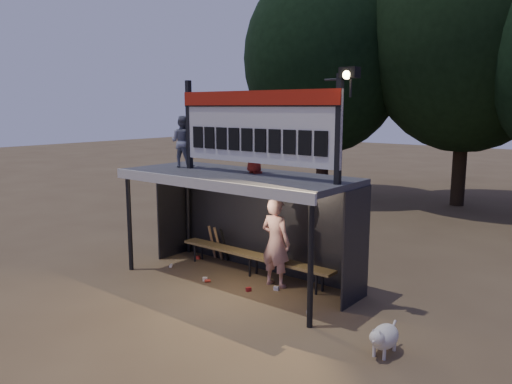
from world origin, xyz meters
TOP-DOWN VIEW (x-y plane):
  - ground at (0.00, 0.00)m, footprint 80.00×80.00m
  - player at (0.78, 0.33)m, footprint 0.68×0.45m
  - child_a at (-1.61, 0.04)m, footprint 0.66×0.59m
  - child_b at (0.27, 0.27)m, footprint 0.55×0.47m
  - dugout_shelter at (0.00, 0.24)m, footprint 5.10×2.08m
  - scoreboard_assembly at (0.56, -0.01)m, footprint 4.10×0.27m
  - bench at (0.00, 0.55)m, footprint 4.00×0.35m
  - tree_left at (-4.00, 10.00)m, footprint 6.46×6.46m
  - tree_mid at (1.00, 11.50)m, footprint 7.22×7.22m
  - dog at (3.77, -1.01)m, footprint 0.36×0.81m
  - bats at (-1.30, 0.82)m, footprint 0.47×0.33m
  - litter at (-0.15, -0.15)m, footprint 4.05×1.21m

SIDE VIEW (x-z plane):
  - ground at x=0.00m, z-range 0.00..0.00m
  - litter at x=-0.15m, z-range 0.00..0.08m
  - dog at x=3.77m, z-range 0.03..0.53m
  - bats at x=-1.30m, z-range 0.01..0.85m
  - bench at x=0.00m, z-range 0.19..0.67m
  - player at x=0.78m, z-range 0.00..1.85m
  - dugout_shelter at x=0.00m, z-range 0.69..3.01m
  - child_b at x=0.27m, z-range 2.32..3.27m
  - child_a at x=-1.61m, z-range 2.32..3.47m
  - scoreboard_assembly at x=0.56m, z-range 2.33..4.32m
  - tree_left at x=-4.00m, z-range 0.88..10.15m
  - tree_mid at x=1.00m, z-range 0.99..11.34m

